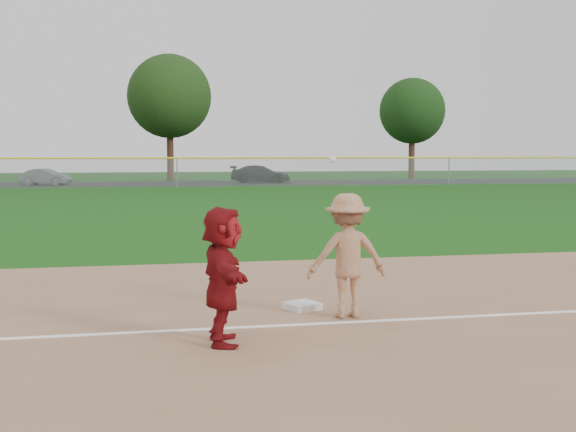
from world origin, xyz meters
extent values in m
plane|color=#12460D|center=(0.00, 0.00, 0.00)|extent=(160.00, 160.00, 0.00)
cube|color=white|center=(0.00, -0.80, 0.03)|extent=(60.00, 0.10, 0.01)
cube|color=black|center=(0.00, 46.00, 0.01)|extent=(120.00, 10.00, 0.01)
cube|color=silver|center=(-0.06, 0.15, 0.07)|extent=(0.59, 0.59, 0.10)
imported|color=maroon|center=(-1.42, -1.55, 0.86)|extent=(0.59, 1.59, 1.68)
imported|color=#5A5D62|center=(-9.30, 45.17, 0.60)|extent=(3.81, 2.29, 1.19)
imported|color=black|center=(6.83, 46.18, 0.69)|extent=(5.02, 3.18, 1.36)
imported|color=gray|center=(0.46, -0.45, 0.90)|extent=(1.15, 0.67, 1.76)
sphere|color=white|center=(0.32, -0.15, 2.25)|extent=(0.10, 0.10, 0.10)
plane|color=#999EA0|center=(0.00, 40.00, 1.00)|extent=(110.00, 0.00, 110.00)
cylinder|color=yellow|center=(0.00, 40.00, 2.00)|extent=(110.00, 0.12, 0.12)
cylinder|color=gray|center=(0.00, 40.00, 1.00)|extent=(0.08, 0.08, 2.00)
cylinder|color=gray|center=(20.00, 40.00, 1.00)|extent=(0.08, 0.08, 2.00)
cylinder|color=#341F13|center=(0.00, 51.50, 2.05)|extent=(0.56, 0.56, 4.10)
sphere|color=black|center=(0.00, 51.50, 7.08)|extent=(7.00, 7.00, 7.00)
cylinder|color=#3D2316|center=(22.00, 52.80, 1.82)|extent=(0.56, 0.56, 3.64)
sphere|color=black|center=(22.00, 52.80, 6.19)|extent=(6.00, 6.00, 6.00)
camera|label=1|loc=(-2.36, -10.17, 2.34)|focal=45.00mm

